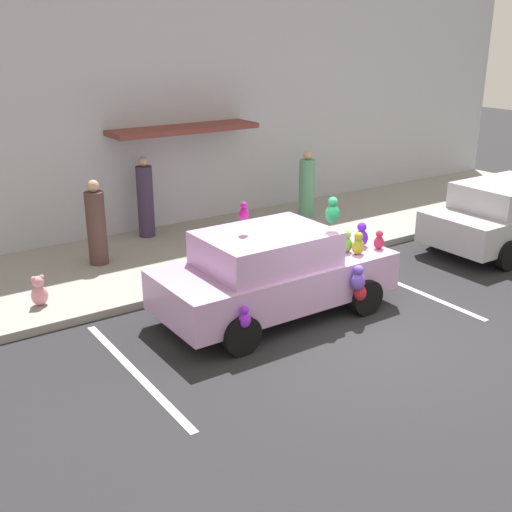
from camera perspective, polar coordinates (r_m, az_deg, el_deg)
name	(u,v)px	position (r m, az deg, el deg)	size (l,w,h in m)	color
ground_plane	(361,336)	(10.48, 9.47, -7.16)	(60.00, 60.00, 0.00)	#262628
sidewalk	(207,249)	(14.17, -4.47, 0.61)	(24.00, 4.00, 0.15)	gray
storefront_building	(158,99)	(15.37, -8.90, 13.86)	(24.00, 1.25, 6.40)	#B2B7C1
parking_stripe_front	(408,287)	(12.57, 13.64, -2.79)	(0.12, 3.60, 0.01)	silver
parking_stripe_rear	(135,372)	(9.48, -10.93, -10.29)	(0.12, 3.60, 0.01)	silver
plush_covered_car	(274,272)	(10.79, 1.67, -1.44)	(4.18, 2.11, 2.13)	#C195C7
parked_sedan_behind	(510,214)	(15.38, 22.03, 3.53)	(4.29, 2.02, 1.54)	#B7B7BC
teddy_bear_on_sidewalk	(39,292)	(11.62, -19.08, -3.06)	(0.29, 0.24, 0.56)	pink
pedestrian_near_shopfront	(145,200)	(14.80, -10.00, 5.02)	(0.37, 0.37, 1.88)	#3A2D48
pedestrian_walking_past	(307,187)	(16.27, 4.62, 6.28)	(0.40, 0.40, 1.72)	#5C9C73
pedestrian_by_lamp	(96,226)	(13.21, -14.29, 2.68)	(0.39, 0.39, 1.77)	#4E3531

